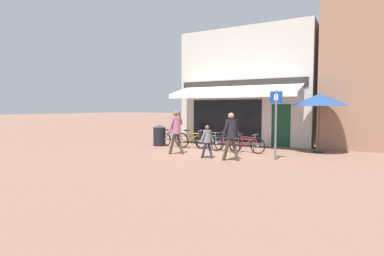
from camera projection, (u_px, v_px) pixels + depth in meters
The scene contains 14 objects.
ground_plane at pixel (217, 151), 13.38m from camera, with size 160.00×160.00×0.00m, color brown.
shop_front at pixel (249, 88), 16.89m from camera, with size 7.12×4.86×6.14m.
bike_rack_rail at pixel (210, 139), 13.91m from camera, with size 4.28×0.04×0.57m.
bicycle_black at pixel (173, 139), 14.70m from camera, with size 1.83×0.57×0.89m.
bicycle_orange at pixel (192, 140), 14.25m from camera, with size 1.82×0.52×0.90m.
bicycle_green at pixel (208, 142), 13.72m from camera, with size 1.69×0.69×0.85m.
bicycle_purple at pixel (226, 143), 13.20m from camera, with size 1.62×0.89×0.86m.
bicycle_red at pixel (246, 144), 12.85m from camera, with size 1.73×0.52×0.82m.
pedestrian_adult at pixel (176, 127), 12.41m from camera, with size 0.62×0.62×1.82m.
pedestrian_child at pixel (206, 138), 11.40m from camera, with size 0.54×0.47×1.28m.
pedestrian_second_adult at pixel (231, 132), 10.88m from camera, with size 0.64×0.58×1.76m.
litter_bin at pixel (159, 135), 15.17m from camera, with size 0.64×0.64×1.06m.
parking_sign at pixel (276, 117), 10.93m from camera, with size 0.44×0.07×2.59m.
cafe_parasol at pixel (320, 100), 12.71m from camera, with size 2.35×2.35×2.53m.
Camera 1 is at (5.50, -12.14, 1.94)m, focal length 28.00 mm.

